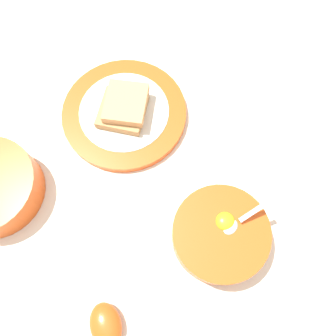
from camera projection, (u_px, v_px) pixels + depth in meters
ground_plane at (103, 253)px, 0.52m from camera, size 3.00×3.00×0.00m
egg_bowl at (220, 234)px, 0.51m from camera, size 0.15×0.15×0.08m
toast_plate at (125, 113)px, 0.60m from camera, size 0.23×0.23×0.02m
toast_sandwich at (124, 107)px, 0.58m from camera, size 0.12×0.11×0.03m
soup_spoon at (109, 335)px, 0.47m from camera, size 0.10×0.15×0.03m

